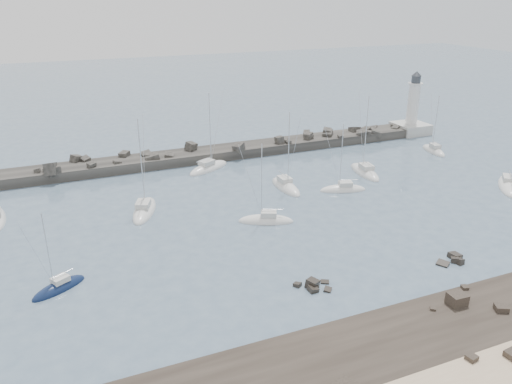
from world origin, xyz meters
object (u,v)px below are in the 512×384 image
(sailboat_4, at_px, (209,169))
(sailboat_8, at_px, (365,173))
(sailboat_2, at_px, (59,288))
(sailboat_10, at_px, (434,151))
(lighthouse, at_px, (411,120))
(sailboat_6, at_px, (286,187))
(sailboat_7, at_px, (343,190))
(sailboat_9, at_px, (509,186))
(sailboat_3, at_px, (144,211))
(sailboat_5, at_px, (266,221))

(sailboat_4, bearing_deg, sailboat_8, -26.97)
(sailboat_2, xyz_separation_m, sailboat_10, (72.00, 23.88, 0.02))
(lighthouse, bearing_deg, sailboat_6, -154.26)
(sailboat_4, distance_m, sailboat_10, 45.67)
(sailboat_6, bearing_deg, sailboat_7, -29.71)
(sailboat_2, relative_size, sailboat_8, 0.68)
(sailboat_9, bearing_deg, sailboat_4, 147.58)
(sailboat_8, distance_m, sailboat_10, 20.78)
(sailboat_7, distance_m, sailboat_8, 9.73)
(lighthouse, distance_m, sailboat_7, 40.92)
(sailboat_4, bearing_deg, sailboat_7, -47.05)
(sailboat_6, distance_m, sailboat_9, 37.00)
(sailboat_2, xyz_separation_m, sailboat_8, (51.93, 18.48, 0.02))
(sailboat_2, relative_size, sailboat_3, 0.68)
(sailboat_5, xyz_separation_m, sailboat_6, (8.18, 10.60, 0.01))
(sailboat_5, relative_size, sailboat_7, 1.03)
(sailboat_4, distance_m, sailboat_7, 25.03)
(sailboat_3, bearing_deg, sailboat_10, 6.72)
(sailboat_7, distance_m, sailboat_9, 27.79)
(sailboat_6, distance_m, sailboat_8, 16.09)
(sailboat_8, bearing_deg, sailboat_7, -144.95)
(sailboat_10, bearing_deg, sailboat_3, -173.28)
(sailboat_7, bearing_deg, sailboat_4, 132.95)
(sailboat_9, bearing_deg, sailboat_8, 141.07)
(sailboat_4, bearing_deg, sailboat_3, -135.09)
(sailboat_3, distance_m, sailboat_9, 59.15)
(sailboat_7, distance_m, sailboat_10, 30.11)
(sailboat_4, xyz_separation_m, sailboat_9, (43.28, -27.49, -0.01))
(sailboat_2, height_order, sailboat_10, sailboat_10)
(sailboat_2, height_order, sailboat_9, sailboat_9)
(sailboat_5, height_order, sailboat_7, sailboat_5)
(lighthouse, height_order, sailboat_3, lighthouse)
(sailboat_3, distance_m, sailboat_6, 23.34)
(sailboat_10, bearing_deg, sailboat_6, -170.01)
(sailboat_5, height_order, sailboat_6, sailboat_6)
(sailboat_6, bearing_deg, sailboat_4, 123.17)
(lighthouse, height_order, sailboat_10, lighthouse)
(lighthouse, bearing_deg, sailboat_9, -101.04)
(sailboat_10, bearing_deg, sailboat_5, -159.04)
(sailboat_9, height_order, sailboat_10, sailboat_9)
(lighthouse, distance_m, sailboat_5, 57.73)
(lighthouse, height_order, sailboat_9, sailboat_9)
(sailboat_6, relative_size, sailboat_7, 1.16)
(sailboat_2, xyz_separation_m, sailboat_9, (70.20, 3.73, 0.01))
(sailboat_4, relative_size, sailboat_10, 1.22)
(sailboat_3, relative_size, sailboat_5, 1.20)
(sailboat_3, xyz_separation_m, sailboat_5, (15.16, -9.96, -0.01))
(sailboat_7, bearing_deg, sailboat_8, 35.05)
(sailboat_7, height_order, sailboat_8, sailboat_8)
(sailboat_3, xyz_separation_m, sailboat_7, (31.44, -3.98, -0.02))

